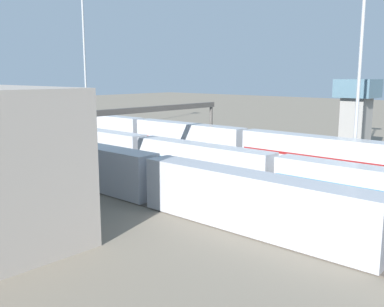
{
  "coord_description": "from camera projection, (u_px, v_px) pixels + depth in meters",
  "views": [
    {
      "loc": [
        -43.32,
        42.72,
        13.35
      ],
      "look_at": [
        -2.69,
        -2.08,
        2.5
      ],
      "focal_mm": 41.16,
      "sensor_mm": 36.0,
      "label": 1
    }
  ],
  "objects": [
    {
      "name": "ground_plane",
      "position": [
        168.0,
        171.0,
        62.14
      ],
      "size": [
        400.0,
        400.0,
        0.0
      ],
      "primitive_type": "plane",
      "color": "#756B5B"
    },
    {
      "name": "track_bed_0",
      "position": [
        223.0,
        158.0,
        71.25
      ],
      "size": [
        140.0,
        2.8,
        0.12
      ],
      "primitive_type": "cube",
      "color": "#3D3833",
      "rests_on": "ground_plane"
    },
    {
      "name": "track_bed_1",
      "position": [
        203.0,
        162.0,
        67.6
      ],
      "size": [
        140.0,
        2.8,
        0.12
      ],
      "primitive_type": "cube",
      "color": "#4C443D",
      "rests_on": "ground_plane"
    },
    {
      "name": "track_bed_2",
      "position": [
        180.0,
        167.0,
        63.96
      ],
      "size": [
        140.0,
        2.8,
        0.12
      ],
      "primitive_type": "cube",
      "color": "#4C443D",
      "rests_on": "ground_plane"
    },
    {
      "name": "track_bed_3",
      "position": [
        155.0,
        173.0,
        60.31
      ],
      "size": [
        140.0,
        2.8,
        0.12
      ],
      "primitive_type": "cube",
      "color": "#4C443D",
      "rests_on": "ground_plane"
    },
    {
      "name": "track_bed_4",
      "position": [
        127.0,
        179.0,
        56.67
      ],
      "size": [
        140.0,
        2.8,
        0.12
      ],
      "primitive_type": "cube",
      "color": "#3D3833",
      "rests_on": "ground_plane"
    },
    {
      "name": "track_bed_5",
      "position": [
        94.0,
        187.0,
        53.02
      ],
      "size": [
        140.0,
        2.8,
        0.12
      ],
      "primitive_type": "cube",
      "color": "#4C443D",
      "rests_on": "ground_plane"
    },
    {
      "name": "train_on_track_5",
      "position": [
        86.0,
        164.0,
        53.61
      ],
      "size": [
        119.8,
        3.0,
        5.0
      ],
      "color": "#A8AAB2",
      "rests_on": "ground_plane"
    },
    {
      "name": "train_on_track_2",
      "position": [
        189.0,
        156.0,
        62.43
      ],
      "size": [
        114.8,
        3.06,
        4.4
      ],
      "color": "#285193",
      "rests_on": "ground_plane"
    },
    {
      "name": "train_on_track_0",
      "position": [
        188.0,
        138.0,
        75.96
      ],
      "size": [
        71.4,
        3.06,
        5.0
      ],
      "color": "#B7BABF",
      "rests_on": "ground_plane"
    },
    {
      "name": "light_mast_0",
      "position": [
        363.0,
        23.0,
        55.64
      ],
      "size": [
        2.8,
        0.7,
        31.7
      ],
      "color": "#9EA0A5",
      "rests_on": "ground_plane"
    },
    {
      "name": "light_mast_2",
      "position": [
        84.0,
        42.0,
        98.77
      ],
      "size": [
        2.8,
        0.7,
        33.07
      ],
      "color": "#9EA0A5",
      "rests_on": "ground_plane"
    },
    {
      "name": "signal_gantry",
      "position": [
        147.0,
        115.0,
        63.65
      ],
      "size": [
        0.7,
        30.0,
        8.8
      ],
      "color": "#4C4742",
      "rests_on": "ground_plane"
    },
    {
      "name": "control_tower",
      "position": [
        356.0,
        111.0,
        73.05
      ],
      "size": [
        6.0,
        6.0,
        12.65
      ],
      "color": "gray",
      "rests_on": "ground_plane"
    }
  ]
}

